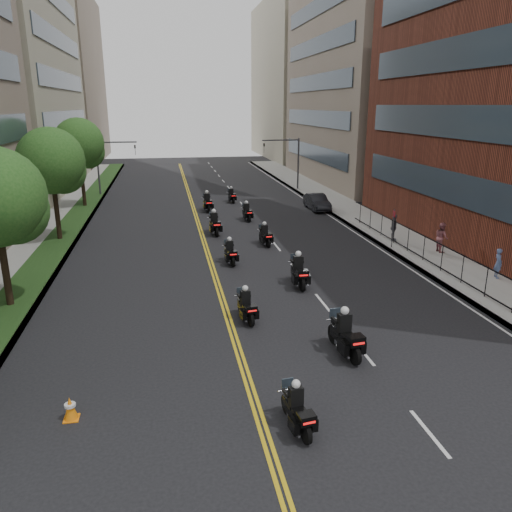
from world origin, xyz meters
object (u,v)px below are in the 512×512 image
Objects in this scene: motorcycle_0 at (297,411)px; motorcycle_7 at (247,213)px; traffic_cone at (70,408)px; motorcycle_1 at (345,336)px; pedestrian_c at (394,227)px; motorcycle_2 at (246,307)px; motorcycle_9 at (232,196)px; motorcycle_8 at (207,203)px; motorcycle_5 at (265,236)px; parked_sedan at (317,202)px; pedestrian_b at (442,237)px; motorcycle_6 at (214,224)px; motorcycle_3 at (299,272)px; motorcycle_4 at (230,253)px; pedestrian_a at (498,263)px.

motorcycle_0 is 0.95× the size of motorcycle_7.
motorcycle_0 is 2.79× the size of traffic_cone.
pedestrian_c is (8.75, 14.57, 0.32)m from motorcycle_1.
motorcycle_9 is at bearing 75.80° from motorcycle_2.
motorcycle_0 is 27.33m from motorcycle_7.
motorcycle_0 is 0.83× the size of motorcycle_8.
motorcycle_5 reaches higher than traffic_cone.
motorcycle_1 is 1.39× the size of pedestrian_c.
motorcycle_9 is at bearing 145.49° from parked_sedan.
motorcycle_5 is 1.16× the size of pedestrian_b.
motorcycle_6 is at bearing -144.06° from parked_sedan.
pedestrian_c reaches higher than motorcycle_0.
motorcycle_3 is 11.98m from motorcycle_6.
motorcycle_7 is at bearing 48.82° from motorcycle_6.
pedestrian_c reaches higher than motorcycle_3.
motorcycle_4 is at bearing -109.62° from motorcycle_7.
motorcycle_7 is 5.10m from motorcycle_8.
motorcycle_3 is at bearing -109.85° from parked_sedan.
motorcycle_5 is 0.51× the size of parked_sedan.
motorcycle_3 is at bearing -95.29° from motorcycle_9.
motorcycle_2 is at bearing 123.60° from motorcycle_1.
parked_sedan is at bearing 60.22° from traffic_cone.
motorcycle_7 reaches higher than traffic_cone.
pedestrian_b reaches higher than motorcycle_8.
motorcycle_8 is at bearing 89.30° from motorcycle_1.
motorcycle_4 is at bearing 126.46° from pedestrian_c.
pedestrian_b is at bearing -33.46° from motorcycle_6.
motorcycle_8 is at bearing 81.19° from motorcycle_2.
motorcycle_5 is at bearing 71.41° from pedestrian_b.
pedestrian_c is at bearing -81.34° from parked_sedan.
motorcycle_3 is at bearing -78.99° from motorcycle_6.
motorcycle_2 is at bearing -102.40° from motorcycle_9.
pedestrian_a is at bearing 29.40° from motorcycle_0.
motorcycle_1 is 27.16m from parked_sedan.
motorcycle_7 reaches higher than motorcycle_9.
motorcycle_5 reaches higher than motorcycle_9.
motorcycle_1 is at bearing 14.24° from traffic_cone.
motorcycle_5 is 2.90× the size of traffic_cone.
motorcycle_0 is 11.98m from motorcycle_3.
traffic_cone is (-6.48, -21.44, -0.37)m from motorcycle_6.
motorcycle_9 is 1.12× the size of pedestrian_b.
pedestrian_a reaches higher than motorcycle_7.
motorcycle_6 is 12.26m from parked_sedan.
motorcycle_5 is at bearing 107.33° from pedestrian_c.
parked_sedan is (9.89, 30.32, 0.09)m from motorcycle_0.
motorcycle_9 is (2.83, 35.16, 0.00)m from motorcycle_0.
pedestrian_a reaches higher than motorcycle_4.
pedestrian_b is (13.29, -0.40, 0.44)m from motorcycle_4.
motorcycle_2 is 0.99× the size of motorcycle_5.
motorcycle_7 is at bearing 83.36° from motorcycle_1.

